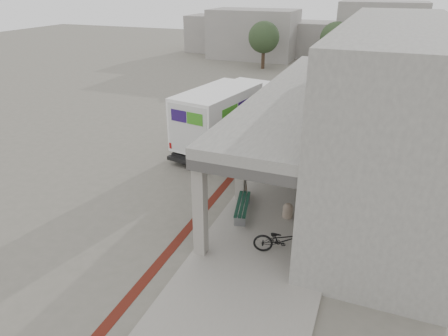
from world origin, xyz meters
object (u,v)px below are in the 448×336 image
at_px(bench, 242,206).
at_px(utility_cabinet, 318,180).
at_px(fedex_truck, 227,115).
at_px(bicycle_black, 283,240).

xyz_separation_m(bench, utility_cabinet, (2.40, 3.05, 0.17)).
distance_m(fedex_truck, utility_cabinet, 6.94).
relative_size(bench, utility_cabinet, 2.02).
bearing_deg(utility_cabinet, bench, -130.51).
bearing_deg(bench, fedex_truck, 102.86).
bearing_deg(utility_cabinet, fedex_truck, 143.69).
distance_m(fedex_truck, bicycle_black, 10.29).
bearing_deg(bicycle_black, utility_cabinet, -17.03).
distance_m(bench, utility_cabinet, 3.89).
height_order(fedex_truck, bicycle_black, fedex_truck).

